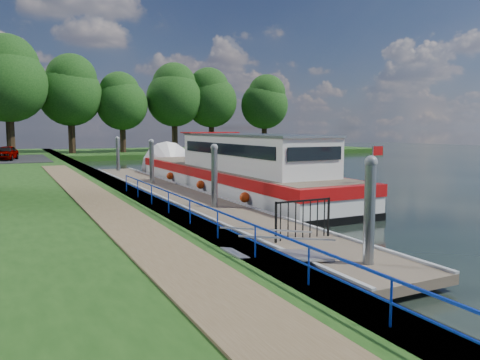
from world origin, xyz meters
name	(u,v)px	position (x,y,z in m)	size (l,w,h in m)	color
ground	(353,274)	(0.00, 0.00, 0.00)	(160.00, 160.00, 0.00)	black
bank_edge	(117,191)	(-2.55, 15.00, 0.39)	(1.10, 90.00, 0.78)	#473D2D
far_bank	(167,152)	(12.00, 52.00, 0.30)	(60.00, 18.00, 0.60)	#1A3E11
footpath	(106,207)	(-4.40, 8.00, 0.80)	(1.60, 40.00, 0.05)	brown
blue_fence	(203,211)	(-2.75, 3.00, 1.31)	(0.04, 18.04, 0.72)	#0C2DBF
pontoon	(178,197)	(0.00, 13.00, 0.18)	(2.50, 30.00, 0.56)	brown
mooring_piles	(178,175)	(0.00, 13.00, 1.28)	(0.30, 27.30, 3.55)	gray
gangway	(278,254)	(-1.85, 0.50, 0.63)	(2.58, 1.00, 0.92)	#A5A8AD
gate_panel	(303,214)	(0.00, 2.20, 1.15)	(1.85, 0.05, 1.15)	black
barge	(226,172)	(3.60, 15.12, 1.09)	(4.36, 21.15, 4.78)	black
horizon_trees	(60,89)	(-1.61, 48.68, 7.95)	(54.38, 10.03, 12.87)	#332316
car_a	(6,153)	(-7.41, 36.17, 1.45)	(1.46, 3.63, 1.24)	#999999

